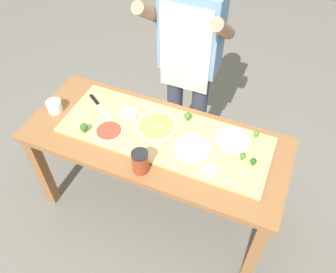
{
  "coord_description": "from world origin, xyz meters",
  "views": [
    {
      "loc": [
        0.64,
        -1.3,
        2.36
      ],
      "look_at": [
        0.09,
        -0.01,
        0.82
      ],
      "focal_mm": 37.07,
      "sensor_mm": 36.0,
      "label": 1
    }
  ],
  "objects_px": {
    "pizza_slice_center": "(211,169)",
    "cheese_crumble_c": "(75,121)",
    "broccoli_floret_front_mid": "(188,116)",
    "cheese_crumble_b": "(218,126)",
    "pizza_whole_pesto_green": "(156,126)",
    "cook_center": "(189,55)",
    "cheese_crumble_a": "(145,105)",
    "pizza_whole_white_garlic": "(193,148)",
    "chefs_knife": "(98,104)",
    "pizza_whole_tomato_red": "(109,131)",
    "sauce_jar": "(140,162)",
    "pizza_slice_near_left": "(129,113)",
    "broccoli_floret_back_left": "(253,161)",
    "pizza_whole_cheese_artichoke": "(233,140)",
    "broccoli_floret_front_left": "(256,133)",
    "prep_table": "(156,149)",
    "broccoli_floret_center_right": "(84,127)",
    "broccoli_floret_front_right": "(243,156)",
    "cheese_crumble_d": "(241,173)",
    "flour_cup": "(55,107)"
  },
  "relations": [
    {
      "from": "cheese_crumble_b",
      "to": "broccoli_floret_front_left",
      "type": "bearing_deg",
      "value": 3.42
    },
    {
      "from": "broccoli_floret_center_right",
      "to": "broccoli_floret_front_right",
      "type": "relative_size",
      "value": 1.29
    },
    {
      "from": "pizza_whole_pesto_green",
      "to": "cook_center",
      "type": "xyz_separation_m",
      "value": [
        0.02,
        0.51,
        0.21
      ]
    },
    {
      "from": "pizza_whole_white_garlic",
      "to": "cheese_crumble_b",
      "type": "distance_m",
      "value": 0.24
    },
    {
      "from": "pizza_slice_near_left",
      "to": "broccoli_floret_back_left",
      "type": "relative_size",
      "value": 2.06
    },
    {
      "from": "pizza_whole_white_garlic",
      "to": "pizza_slice_center",
      "type": "xyz_separation_m",
      "value": [
        0.15,
        -0.11,
        -0.0
      ]
    },
    {
      "from": "broccoli_floret_front_right",
      "to": "flour_cup",
      "type": "xyz_separation_m",
      "value": [
        -1.26,
        -0.06,
        -0.02
      ]
    },
    {
      "from": "cheese_crumble_d",
      "to": "pizza_whole_white_garlic",
      "type": "bearing_deg",
      "value": 167.41
    },
    {
      "from": "cook_center",
      "to": "pizza_whole_tomato_red",
      "type": "bearing_deg",
      "value": -112.54
    },
    {
      "from": "sauce_jar",
      "to": "broccoli_floret_front_mid",
      "type": "bearing_deg",
      "value": 76.89
    },
    {
      "from": "broccoli_floret_front_left",
      "to": "sauce_jar",
      "type": "bearing_deg",
      "value": -138.01
    },
    {
      "from": "cheese_crumble_d",
      "to": "prep_table",
      "type": "bearing_deg",
      "value": 172.38
    },
    {
      "from": "pizza_slice_near_left",
      "to": "cook_center",
      "type": "height_order",
      "value": "cook_center"
    },
    {
      "from": "broccoli_floret_center_right",
      "to": "broccoli_floret_front_mid",
      "type": "bearing_deg",
      "value": 32.02
    },
    {
      "from": "cheese_crumble_d",
      "to": "sauce_jar",
      "type": "relative_size",
      "value": 0.14
    },
    {
      "from": "prep_table",
      "to": "broccoli_floret_center_right",
      "type": "xyz_separation_m",
      "value": [
        -0.42,
        -0.14,
        0.17
      ]
    },
    {
      "from": "pizza_slice_near_left",
      "to": "pizza_whole_cheese_artichoke",
      "type": "bearing_deg",
      "value": 2.69
    },
    {
      "from": "prep_table",
      "to": "flour_cup",
      "type": "height_order",
      "value": "flour_cup"
    },
    {
      "from": "chefs_knife",
      "to": "cook_center",
      "type": "xyz_separation_m",
      "value": [
        0.47,
        0.47,
        0.21
      ]
    },
    {
      "from": "pizza_whole_tomato_red",
      "to": "cheese_crumble_c",
      "type": "height_order",
      "value": "same"
    },
    {
      "from": "pizza_slice_near_left",
      "to": "broccoli_floret_front_mid",
      "type": "distance_m",
      "value": 0.38
    },
    {
      "from": "broccoli_floret_front_mid",
      "to": "cheese_crumble_a",
      "type": "relative_size",
      "value": 3.59
    },
    {
      "from": "chefs_knife",
      "to": "pizza_whole_tomato_red",
      "type": "height_order",
      "value": "same"
    },
    {
      "from": "chefs_knife",
      "to": "broccoli_floret_front_left",
      "type": "distance_m",
      "value": 1.05
    },
    {
      "from": "chefs_knife",
      "to": "pizza_whole_pesto_green",
      "type": "xyz_separation_m",
      "value": [
        0.45,
        -0.04,
        0.0
      ]
    },
    {
      "from": "broccoli_floret_front_left",
      "to": "pizza_slice_near_left",
      "type": "bearing_deg",
      "value": -171.36
    },
    {
      "from": "pizza_slice_center",
      "to": "cheese_crumble_c",
      "type": "height_order",
      "value": "cheese_crumble_c"
    },
    {
      "from": "broccoli_floret_back_left",
      "to": "cheese_crumble_b",
      "type": "xyz_separation_m",
      "value": [
        -0.27,
        0.21,
        -0.02
      ]
    },
    {
      "from": "broccoli_floret_back_left",
      "to": "cheese_crumble_c",
      "type": "bearing_deg",
      "value": -174.78
    },
    {
      "from": "broccoli_floret_front_left",
      "to": "broccoli_floret_front_mid",
      "type": "bearing_deg",
      "value": -176.26
    },
    {
      "from": "broccoli_floret_front_right",
      "to": "cheese_crumble_c",
      "type": "height_order",
      "value": "broccoli_floret_front_right"
    },
    {
      "from": "chefs_knife",
      "to": "pizza_whole_pesto_green",
      "type": "height_order",
      "value": "same"
    },
    {
      "from": "broccoli_floret_center_right",
      "to": "broccoli_floret_front_left",
      "type": "bearing_deg",
      "value": 20.69
    },
    {
      "from": "broccoli_floret_center_right",
      "to": "pizza_whole_white_garlic",
      "type": "bearing_deg",
      "value": 11.06
    },
    {
      "from": "prep_table",
      "to": "broccoli_floret_front_mid",
      "type": "relative_size",
      "value": 27.81
    },
    {
      "from": "prep_table",
      "to": "sauce_jar",
      "type": "bearing_deg",
      "value": -84.09
    },
    {
      "from": "pizza_slice_near_left",
      "to": "cheese_crumble_c",
      "type": "xyz_separation_m",
      "value": [
        -0.29,
        -0.2,
        0.0
      ]
    },
    {
      "from": "pizza_slice_center",
      "to": "broccoli_floret_front_left",
      "type": "relative_size",
      "value": 1.59
    },
    {
      "from": "pizza_slice_center",
      "to": "cheese_crumble_a",
      "type": "relative_size",
      "value": 4.44
    },
    {
      "from": "pizza_slice_center",
      "to": "cheese_crumble_a",
      "type": "distance_m",
      "value": 0.67
    },
    {
      "from": "sauce_jar",
      "to": "cook_center",
      "type": "bearing_deg",
      "value": 92.07
    },
    {
      "from": "pizza_whole_pesto_green",
      "to": "cheese_crumble_a",
      "type": "bearing_deg",
      "value": 135.11
    },
    {
      "from": "broccoli_floret_center_right",
      "to": "broccoli_floret_front_left",
      "type": "xyz_separation_m",
      "value": [
        0.99,
        0.37,
        -0.01
      ]
    },
    {
      "from": "broccoli_floret_back_left",
      "to": "cheese_crumble_c",
      "type": "height_order",
      "value": "broccoli_floret_back_left"
    },
    {
      "from": "chefs_knife",
      "to": "sauce_jar",
      "type": "bearing_deg",
      "value": -36.16
    },
    {
      "from": "broccoli_floret_front_mid",
      "to": "cheese_crumble_b",
      "type": "xyz_separation_m",
      "value": [
        0.2,
        0.01,
        -0.02
      ]
    },
    {
      "from": "cheese_crumble_d",
      "to": "cook_center",
      "type": "relative_size",
      "value": 0.01
    },
    {
      "from": "broccoli_floret_front_right",
      "to": "broccoli_floret_front_left",
      "type": "bearing_deg",
      "value": 81.41
    },
    {
      "from": "broccoli_floret_back_left",
      "to": "cheese_crumble_a",
      "type": "relative_size",
      "value": 2.86
    },
    {
      "from": "pizza_slice_center",
      "to": "cheese_crumble_c",
      "type": "bearing_deg",
      "value": 178.35
    }
  ]
}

